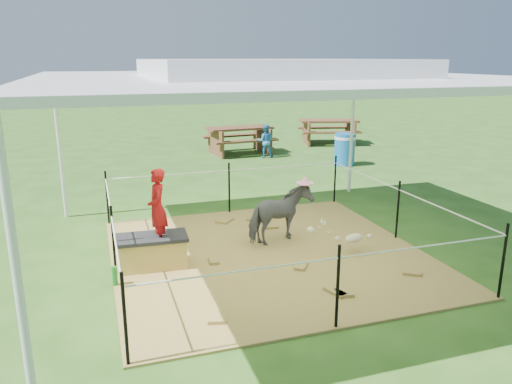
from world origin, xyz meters
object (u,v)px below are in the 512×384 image
object	(u,v)px
woman	(157,201)
foal	(354,236)
green_bottle	(115,276)
pony	(280,215)
distant_person	(265,141)
straw_bale	(153,253)
picnic_table_far	(328,132)
picnic_table_near	(240,140)
trash_barrel	(345,149)

from	to	relation	value
woman	foal	distance (m)	3.01
green_bottle	pony	xyz separation A→B (m)	(2.62, 0.81, 0.33)
foal	distant_person	xyz separation A→B (m)	(1.25, 7.70, 0.22)
woman	foal	world-z (taller)	woman
straw_bale	pony	size ratio (longest dim) A/B	0.85
green_bottle	picnic_table_far	size ratio (longest dim) A/B	0.13
picnic_table_near	trash_barrel	bearing A→B (deg)	-52.77
picnic_table_far	distant_person	bearing A→B (deg)	-135.20
straw_bale	pony	xyz separation A→B (m)	(2.07, 0.36, 0.25)
foal	picnic_table_near	bearing A→B (deg)	68.28
green_bottle	picnic_table_far	distance (m)	12.19
pony	trash_barrel	distance (m)	6.50
trash_barrel	foal	bearing A→B (deg)	-116.65
foal	distant_person	distance (m)	7.80
foal	picnic_table_near	distance (m)	8.57
woman	trash_barrel	bearing A→B (deg)	136.56
straw_bale	picnic_table_far	size ratio (longest dim) A/B	0.46
trash_barrel	picnic_table_near	distance (m)	3.47
distant_person	foal	bearing A→B (deg)	98.43
distant_person	picnic_table_far	bearing A→B (deg)	-132.49
straw_bale	foal	xyz separation A→B (m)	(2.99, -0.40, 0.05)
woman	distant_person	size ratio (longest dim) A/B	1.11
trash_barrel	picnic_table_near	xyz separation A→B (m)	(-2.30, 2.59, -0.02)
woman	picnic_table_near	distance (m)	8.91
picnic_table_far	pony	bearing A→B (deg)	-105.69
woman	picnic_table_far	xyz separation A→B (m)	(7.07, 8.98, -0.58)
green_bottle	foal	size ratio (longest dim) A/B	0.28
pony	picnic_table_near	world-z (taller)	pony
straw_bale	trash_barrel	size ratio (longest dim) A/B	1.05
straw_bale	woman	size ratio (longest dim) A/B	0.83
green_bottle	picnic_table_near	distance (m)	9.58
foal	picnic_table_far	world-z (taller)	picnic_table_far
picnic_table_near	distant_person	bearing A→B (deg)	-60.73
green_bottle	straw_bale	bearing A→B (deg)	39.29
foal	green_bottle	bearing A→B (deg)	163.76
woman	distant_person	bearing A→B (deg)	153.65
straw_bale	woman	distance (m)	0.77
green_bottle	picnic_table_near	bearing A→B (deg)	63.80
woman	picnic_table_near	world-z (taller)	woman
foal	distant_person	bearing A→B (deg)	63.68
trash_barrel	distant_person	world-z (taller)	distant_person
trash_barrel	straw_bale	bearing A→B (deg)	-137.12
green_bottle	picnic_table_near	world-z (taller)	picnic_table_near
pony	picnic_table_far	world-z (taller)	pony
foal	woman	bearing A→B (deg)	155.09
green_bottle	picnic_table_far	world-z (taller)	picnic_table_far
pony	distant_person	size ratio (longest dim) A/B	1.09
pony	foal	bearing A→B (deg)	-150.13
green_bottle	trash_barrel	xyz separation A→B (m)	(6.53, 6.00, 0.28)
foal	picnic_table_near	xyz separation A→B (m)	(0.69, 8.54, 0.14)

